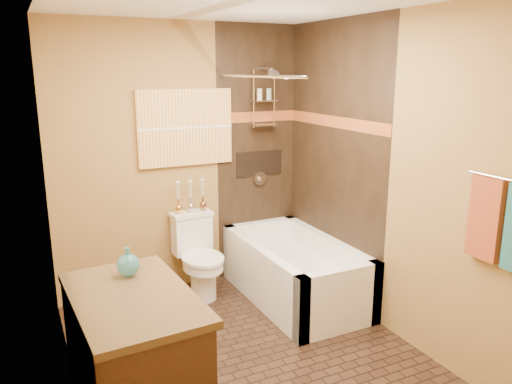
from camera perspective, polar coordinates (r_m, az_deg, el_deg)
floor at (r=3.86m, az=-0.49°, el=-18.62°), size 3.00×3.00×0.00m
wall_left at (r=3.06m, az=-21.28°, el=-2.76°), size 0.02×3.00×2.50m
wall_right at (r=4.01m, az=15.11°, el=1.52°), size 0.02×3.00×2.50m
wall_back at (r=4.73m, az=-8.44°, el=3.68°), size 2.40×0.02×2.50m
wall_front at (r=2.18m, az=17.04°, el=-9.09°), size 2.40×0.02×2.50m
alcove_tile_back at (r=5.00m, az=0.10°, el=4.39°), size 0.85×0.01×2.50m
alcove_tile_right at (r=4.58m, az=8.85°, el=3.34°), size 0.01×1.50×2.50m
mosaic_band_back at (r=4.95m, az=0.15°, el=8.60°), size 0.85×0.01×0.10m
mosaic_band_right at (r=4.53m, az=8.92°, el=7.94°), size 0.01×1.50×0.10m
alcove_niche at (r=5.03m, az=0.38°, el=3.27°), size 0.50×0.01×0.25m
shower_fixtures at (r=4.86m, az=0.95°, el=9.05°), size 0.24×0.33×1.16m
curtain_rod at (r=4.11m, az=-0.04°, el=13.11°), size 0.03×1.55×0.03m
towel_bar at (r=3.24m, az=26.86°, el=1.22°), size 0.02×0.55×0.02m
towel_rust at (r=3.39m, az=24.73°, el=-2.77°), size 0.05×0.22×0.52m
sunset_painting at (r=4.67m, az=-8.06°, el=7.29°), size 0.90×0.04×0.70m
vanity_mirror at (r=2.60m, az=-20.64°, el=0.17°), size 0.01×1.00×0.90m
bathtub at (r=4.68m, az=4.42°, el=-9.50°), size 0.80×1.50×0.55m
toilet at (r=4.71m, az=-6.59°, el=-7.22°), size 0.40×0.58×0.76m
vanity at (r=3.05m, az=-13.65°, el=-18.90°), size 0.67×1.04×0.89m
teal_bottle at (r=3.05m, az=-14.43°, el=-7.74°), size 0.17×0.17×0.21m
bud_vases at (r=4.70m, az=-7.48°, el=-0.37°), size 0.30×0.06×0.30m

